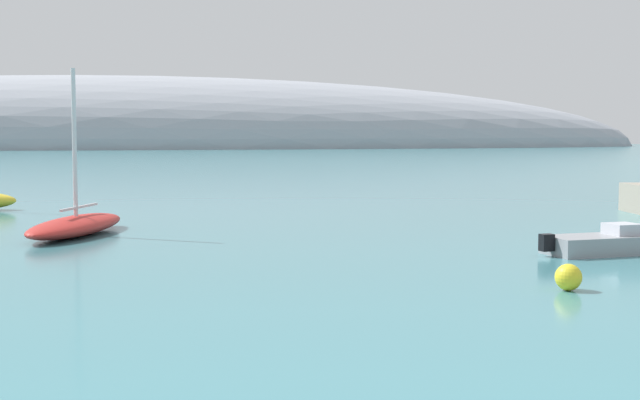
% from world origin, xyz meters
% --- Properties ---
extents(distant_ridge, '(324.76, 72.60, 41.74)m').
position_xyz_m(distant_ridge, '(-2.11, 257.26, 0.00)').
color(distant_ridge, '#999EA8').
rests_on(distant_ridge, ground).
extents(sailboat_red_near_shore, '(5.13, 8.17, 6.93)m').
position_xyz_m(sailboat_red_near_shore, '(-12.08, 31.90, 0.45)').
color(sailboat_red_near_shore, red).
rests_on(sailboat_red_near_shore, water).
extents(motorboat_grey_foreground, '(4.91, 2.14, 1.06)m').
position_xyz_m(motorboat_grey_foreground, '(6.34, 21.58, 0.37)').
color(motorboat_grey_foreground, gray).
rests_on(motorboat_grey_foreground, water).
extents(mooring_buoy_yellow, '(0.73, 0.73, 0.73)m').
position_xyz_m(mooring_buoy_yellow, '(1.27, 15.27, 0.37)').
color(mooring_buoy_yellow, yellow).
rests_on(mooring_buoy_yellow, water).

